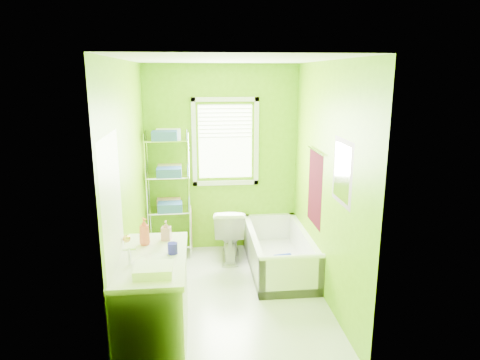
{
  "coord_description": "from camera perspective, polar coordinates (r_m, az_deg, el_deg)",
  "views": [
    {
      "loc": [
        -0.34,
        -4.41,
        2.46
      ],
      "look_at": [
        0.13,
        0.25,
        1.3
      ],
      "focal_mm": 32.0,
      "sensor_mm": 36.0,
      "label": 1
    }
  ],
  "objects": [
    {
      "name": "vanity",
      "position": [
        4.11,
        -11.38,
        -15.28
      ],
      "size": [
        0.6,
        1.18,
        1.15
      ],
      "color": "white",
      "rests_on": "ground"
    },
    {
      "name": "toilet",
      "position": [
        5.84,
        -1.39,
        -7.05
      ],
      "size": [
        0.47,
        0.75,
        0.74
      ],
      "primitive_type": "imported",
      "rotation": [
        0.0,
        0.0,
        3.06
      ],
      "color": "white",
      "rests_on": "ground"
    },
    {
      "name": "wire_shelf_unit",
      "position": [
        5.85,
        -9.33,
        0.03
      ],
      "size": [
        0.6,
        0.47,
        1.75
      ],
      "color": "silver",
      "rests_on": "ground"
    },
    {
      "name": "right_wall_decor",
      "position": [
        4.74,
        11.24,
        -0.25
      ],
      "size": [
        0.04,
        1.48,
        1.17
      ],
      "color": "#3E0711",
      "rests_on": "ground"
    },
    {
      "name": "ground",
      "position": [
        5.06,
        -1.27,
        -15.15
      ],
      "size": [
        2.9,
        2.9,
        0.0
      ],
      "primitive_type": "plane",
      "color": "silver",
      "rests_on": "ground"
    },
    {
      "name": "window",
      "position": [
        5.91,
        -1.96,
        5.7
      ],
      "size": [
        0.92,
        0.05,
        1.22
      ],
      "color": "white",
      "rests_on": "ground"
    },
    {
      "name": "room_envelope",
      "position": [
        4.51,
        -1.37,
        2.27
      ],
      "size": [
        2.14,
        2.94,
        2.62
      ],
      "color": "#67A608",
      "rests_on": "ground"
    },
    {
      "name": "bathtub",
      "position": [
        5.63,
        5.21,
        -10.2
      ],
      "size": [
        0.74,
        1.59,
        0.52
      ],
      "color": "white",
      "rests_on": "ground"
    },
    {
      "name": "door",
      "position": [
        3.78,
        -16.21,
        -9.39
      ],
      "size": [
        0.09,
        0.8,
        2.0
      ],
      "color": "white",
      "rests_on": "ground"
    }
  ]
}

